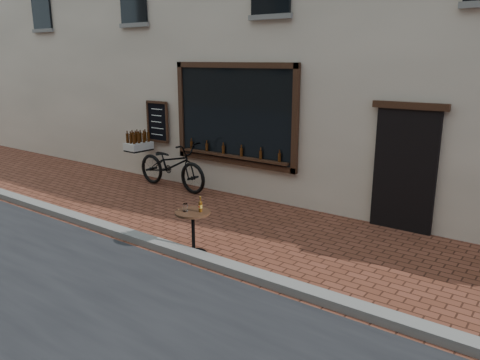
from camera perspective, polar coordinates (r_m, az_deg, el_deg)
The scene contains 4 objects.
ground at distance 7.16m, azimuth -5.16°, elevation -10.64°, with size 90.00×90.00×0.00m, color #5B2D1D.
kerb at distance 7.27m, azimuth -4.12°, elevation -9.69°, with size 90.00×0.25×0.12m, color slate.
cargo_bicycle at distance 11.34m, azimuth -8.49°, elevation 1.92°, with size 2.56×0.88×1.23m.
bistro_table at distance 7.44m, azimuth -5.73°, elevation -5.34°, with size 0.56×0.56×0.97m.
Camera 1 is at (4.32, -4.83, 3.04)m, focal length 35.00 mm.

